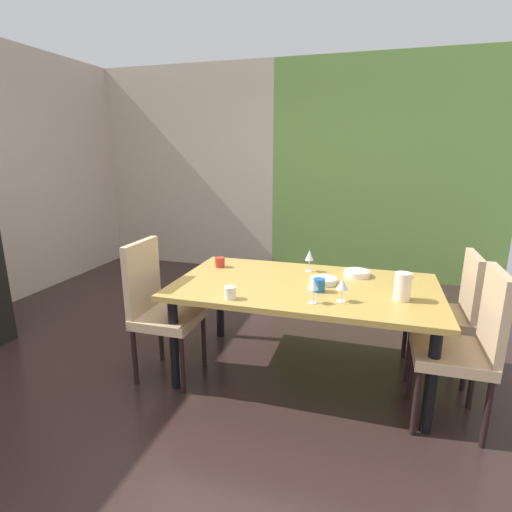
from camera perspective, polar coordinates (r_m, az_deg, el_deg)
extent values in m
cube|color=#2E1E1C|center=(3.34, -6.76, -15.54)|extent=(5.60, 5.67, 0.02)
cube|color=beige|center=(6.05, -9.88, 12.12)|extent=(2.62, 0.10, 2.82)
cube|color=#6F9B46|center=(5.43, 18.26, 11.33)|extent=(2.97, 0.10, 2.82)
cube|color=#B99344|center=(2.94, 6.95, -4.38)|extent=(1.89, 1.08, 0.04)
cylinder|color=black|center=(3.68, -5.19, -6.38)|extent=(0.07, 0.07, 0.69)
cylinder|color=black|center=(3.47, 22.07, -8.80)|extent=(0.07, 0.07, 0.69)
cylinder|color=black|center=(2.96, -11.56, -12.17)|extent=(0.07, 0.07, 0.69)
cylinder|color=black|center=(2.69, 23.73, -16.08)|extent=(0.07, 0.07, 0.69)
cube|color=tan|center=(3.07, -12.34, -8.62)|extent=(0.44, 0.44, 0.07)
cube|color=tan|center=(3.07, -15.92, -3.18)|extent=(0.05, 0.42, 0.57)
cylinder|color=black|center=(3.25, -7.44, -11.93)|extent=(0.04, 0.04, 0.44)
cylinder|color=black|center=(2.95, -10.52, -15.04)|extent=(0.04, 0.04, 0.44)
cylinder|color=black|center=(3.41, -13.41, -10.89)|extent=(0.04, 0.04, 0.44)
cylinder|color=black|center=(3.12, -16.94, -13.65)|extent=(0.04, 0.04, 0.44)
cube|color=tan|center=(3.31, 24.44, -7.85)|extent=(0.44, 0.44, 0.07)
cube|color=tan|center=(3.27, 28.37, -3.99)|extent=(0.05, 0.42, 0.50)
cylinder|color=black|center=(3.22, 20.96, -13.09)|extent=(0.04, 0.04, 0.44)
cylinder|color=black|center=(3.56, 20.54, -10.29)|extent=(0.04, 0.04, 0.44)
cylinder|color=black|center=(3.28, 27.75, -13.34)|extent=(0.04, 0.04, 0.44)
cylinder|color=black|center=(3.62, 26.65, -10.58)|extent=(0.04, 0.04, 0.44)
cube|color=tan|center=(2.78, 26.02, -12.45)|extent=(0.44, 0.44, 0.07)
cube|color=tan|center=(2.72, 30.86, -7.38)|extent=(0.05, 0.42, 0.55)
cylinder|color=black|center=(2.71, 21.85, -18.87)|extent=(0.04, 0.04, 0.44)
cylinder|color=black|center=(3.03, 21.24, -14.96)|extent=(0.04, 0.04, 0.44)
cylinder|color=black|center=(2.78, 30.11, -18.97)|extent=(0.04, 0.04, 0.44)
cylinder|color=black|center=(3.09, 28.50, -15.17)|extent=(0.04, 0.04, 0.44)
cylinder|color=silver|center=(2.59, 8.11, -6.60)|extent=(0.06, 0.06, 0.00)
cylinder|color=silver|center=(2.58, 8.15, -5.64)|extent=(0.01, 0.01, 0.09)
cone|color=silver|center=(2.55, 8.21, -4.06)|extent=(0.07, 0.07, 0.06)
cylinder|color=silver|center=(2.65, 12.08, -6.31)|extent=(0.06, 0.06, 0.00)
cylinder|color=silver|center=(2.64, 12.13, -5.46)|extent=(0.01, 0.01, 0.08)
cone|color=silver|center=(2.61, 12.22, -3.92)|extent=(0.08, 0.08, 0.07)
cylinder|color=silver|center=(3.25, 7.57, -2.14)|extent=(0.06, 0.06, 0.00)
cylinder|color=silver|center=(3.24, 7.60, -1.35)|extent=(0.01, 0.01, 0.09)
cone|color=silver|center=(3.21, 7.65, 0.11)|extent=(0.07, 0.07, 0.08)
cylinder|color=white|center=(2.96, 9.64, -3.50)|extent=(0.19, 0.19, 0.04)
cylinder|color=white|center=(3.19, 14.22, -2.41)|extent=(0.20, 0.20, 0.05)
cylinder|color=white|center=(2.63, -3.72, -5.26)|extent=(0.08, 0.08, 0.08)
cylinder|color=#1F599E|center=(2.79, 8.99, -4.13)|extent=(0.08, 0.08, 0.09)
cylinder|color=red|center=(3.34, -5.17, -0.88)|extent=(0.08, 0.08, 0.08)
cylinder|color=#F5E1C5|center=(2.75, 20.19, -4.12)|extent=(0.11, 0.11, 0.18)
cone|color=#F5E1C5|center=(2.74, 21.33, -2.65)|extent=(0.04, 0.04, 0.03)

